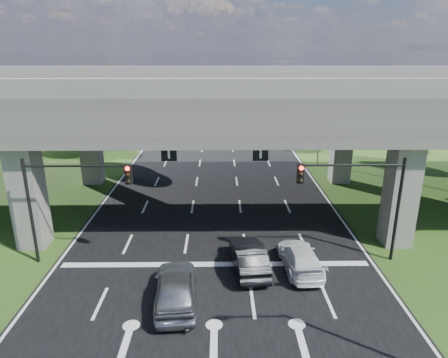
{
  "coord_description": "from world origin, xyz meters",
  "views": [
    {
      "loc": [
        0.26,
        -16.07,
        11.47
      ],
      "look_at": [
        0.54,
        8.0,
        3.54
      ],
      "focal_mm": 32.0,
      "sensor_mm": 36.0,
      "label": 1
    }
  ],
  "objects_px": {
    "car_white": "(300,258)",
    "car_silver": "(176,287)",
    "streetlight_beyond": "(290,91)",
    "streetlight_far": "(318,107)",
    "signal_right": "(361,191)",
    "signal_left": "(68,192)",
    "car_dark": "(248,256)"
  },
  "relations": [
    {
      "from": "car_silver",
      "to": "car_dark",
      "type": "xyz_separation_m",
      "value": [
        3.6,
        2.96,
        -0.08
      ]
    },
    {
      "from": "car_white",
      "to": "streetlight_far",
      "type": "bearing_deg",
      "value": -108.14
    },
    {
      "from": "streetlight_far",
      "to": "signal_right",
      "type": "bearing_deg",
      "value": -96.47
    },
    {
      "from": "streetlight_beyond",
      "to": "car_silver",
      "type": "distance_m",
      "value": 41.99
    },
    {
      "from": "car_white",
      "to": "signal_right",
      "type": "bearing_deg",
      "value": -167.19
    },
    {
      "from": "signal_right",
      "to": "car_white",
      "type": "distance_m",
      "value": 4.85
    },
    {
      "from": "car_dark",
      "to": "streetlight_far",
      "type": "bearing_deg",
      "value": -117.39
    },
    {
      "from": "car_silver",
      "to": "car_white",
      "type": "xyz_separation_m",
      "value": [
        6.39,
        2.96,
        -0.17
      ]
    },
    {
      "from": "streetlight_beyond",
      "to": "car_silver",
      "type": "relative_size",
      "value": 2.05
    },
    {
      "from": "signal_right",
      "to": "car_silver",
      "type": "xyz_separation_m",
      "value": [
        -9.62,
        -3.9,
        -3.33
      ]
    },
    {
      "from": "signal_left",
      "to": "car_dark",
      "type": "height_order",
      "value": "signal_left"
    },
    {
      "from": "streetlight_far",
      "to": "car_white",
      "type": "relative_size",
      "value": 2.19
    },
    {
      "from": "signal_right",
      "to": "signal_left",
      "type": "xyz_separation_m",
      "value": [
        -15.65,
        0.0,
        0.0
      ]
    },
    {
      "from": "signal_left",
      "to": "car_dark",
      "type": "relative_size",
      "value": 1.31
    },
    {
      "from": "car_white",
      "to": "streetlight_beyond",
      "type": "bearing_deg",
      "value": -101.91
    },
    {
      "from": "signal_right",
      "to": "streetlight_beyond",
      "type": "distance_m",
      "value": 36.17
    },
    {
      "from": "signal_left",
      "to": "streetlight_far",
      "type": "relative_size",
      "value": 0.6
    },
    {
      "from": "car_white",
      "to": "car_silver",
      "type": "bearing_deg",
      "value": 21.38
    },
    {
      "from": "streetlight_far",
      "to": "car_white",
      "type": "distance_m",
      "value": 22.31
    },
    {
      "from": "streetlight_far",
      "to": "streetlight_beyond",
      "type": "height_order",
      "value": "same"
    },
    {
      "from": "streetlight_far",
      "to": "car_silver",
      "type": "height_order",
      "value": "streetlight_far"
    },
    {
      "from": "streetlight_beyond",
      "to": "streetlight_far",
      "type": "bearing_deg",
      "value": -90.0
    },
    {
      "from": "car_silver",
      "to": "car_white",
      "type": "relative_size",
      "value": 1.07
    },
    {
      "from": "signal_right",
      "to": "streetlight_far",
      "type": "xyz_separation_m",
      "value": [
        2.27,
        20.06,
        1.66
      ]
    },
    {
      "from": "signal_right",
      "to": "streetlight_far",
      "type": "relative_size",
      "value": 0.6
    },
    {
      "from": "car_dark",
      "to": "car_silver",
      "type": "bearing_deg",
      "value": 33.58
    },
    {
      "from": "signal_right",
      "to": "car_silver",
      "type": "bearing_deg",
      "value": -157.94
    },
    {
      "from": "streetlight_beyond",
      "to": "car_silver",
      "type": "height_order",
      "value": "streetlight_beyond"
    },
    {
      "from": "signal_left",
      "to": "car_silver",
      "type": "distance_m",
      "value": 7.91
    },
    {
      "from": "signal_right",
      "to": "signal_left",
      "type": "distance_m",
      "value": 15.65
    },
    {
      "from": "car_white",
      "to": "car_dark",
      "type": "bearing_deg",
      "value": -3.45
    },
    {
      "from": "streetlight_far",
      "to": "car_silver",
      "type": "distance_m",
      "value": 27.21
    }
  ]
}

